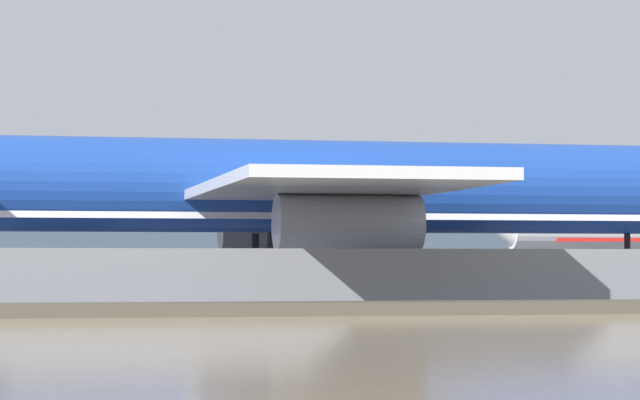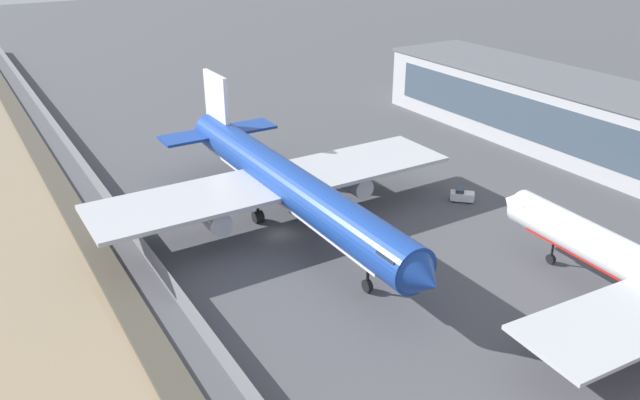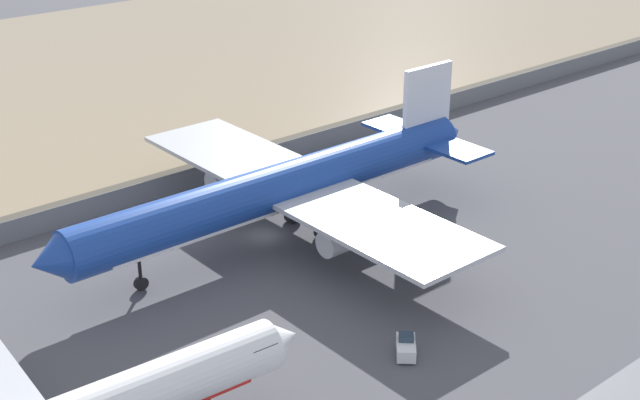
% 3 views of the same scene
% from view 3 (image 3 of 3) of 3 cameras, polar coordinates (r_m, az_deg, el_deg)
% --- Properties ---
extents(ground_plane, '(500.00, 500.00, 0.00)m').
position_cam_3_polar(ground_plane, '(96.79, -3.57, -2.29)').
color(ground_plane, '#4C4C51').
extents(waterfront_lagoon, '(320.00, 98.00, 0.01)m').
position_cam_3_polar(waterfront_lagoon, '(156.04, -19.51, 6.78)').
color(waterfront_lagoon, '#937F60').
rests_on(waterfront_lagoon, ground).
extents(shoreline_seawall, '(320.00, 3.00, 0.50)m').
position_cam_3_polar(shoreline_seawall, '(112.41, -9.85, 1.43)').
color(shoreline_seawall, '#474238').
rests_on(shoreline_seawall, ground).
extents(perimeter_fence, '(280.00, 0.10, 2.60)m').
position_cam_3_polar(perimeter_fence, '(108.41, -8.67, 1.24)').
color(perimeter_fence, slate).
rests_on(perimeter_fence, ground).
extents(cargo_jet_blue, '(54.99, 47.11, 15.36)m').
position_cam_3_polar(cargo_jet_blue, '(94.04, -2.06, 0.86)').
color(cargo_jet_blue, '#193D93').
rests_on(cargo_jet_blue, ground).
extents(baggage_tug, '(3.36, 3.43, 1.80)m').
position_cam_3_polar(baggage_tug, '(76.83, 5.52, -9.33)').
color(baggage_tug, white).
rests_on(baggage_tug, ground).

